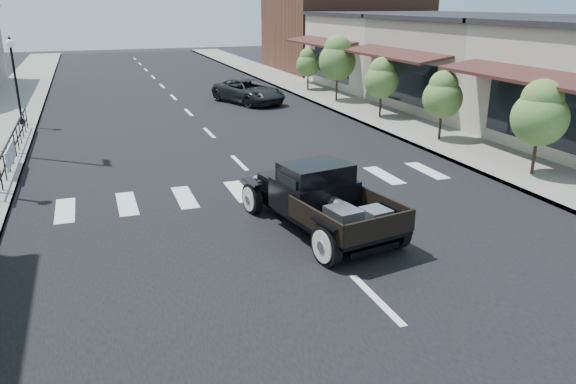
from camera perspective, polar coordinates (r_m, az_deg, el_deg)
name	(u,v)px	position (r m, az deg, el deg)	size (l,w,h in m)	color
ground	(316,240)	(13.25, 2.84, -4.86)	(120.00, 120.00, 0.00)	black
road	(196,120)	(27.15, -9.33, 7.24)	(14.00, 80.00, 0.02)	black
road_markings	(220,144)	(22.36, -6.94, 4.87)	(12.00, 60.00, 0.06)	silver
sidewalk_right	(358,108)	(29.80, 7.10, 8.48)	(3.00, 80.00, 0.15)	gray
storefront_mid	(491,65)	(31.35, 19.91, 12.05)	(10.00, 9.00, 4.50)	#9D9383
storefront_far	(401,51)	(38.72, 11.39, 13.84)	(10.00, 9.00, 4.50)	beige
far_building_right	(344,26)	(47.73, 5.71, 16.46)	(11.00, 10.00, 7.00)	brown
railing	(14,143)	(21.87, -26.04, 4.54)	(0.08, 10.00, 1.00)	black
banner	(12,162)	(19.98, -26.25, 2.71)	(0.04, 2.20, 0.60)	silver
lamp_post_c	(16,81)	(27.56, -25.92, 10.10)	(0.36, 0.36, 3.79)	black
small_tree_a	(538,129)	(19.05, 24.05, 5.84)	(1.72, 1.72, 2.86)	#4E7234
small_tree_b	(442,106)	(22.97, 15.36, 8.39)	(1.55, 1.55, 2.58)	#4E7234
small_tree_c	(381,88)	(27.09, 9.45, 10.37)	(1.60, 1.60, 2.66)	#4E7234
small_tree_d	(337,69)	(31.52, 5.00, 12.34)	(2.02, 2.02, 3.37)	#4E7234
small_tree_e	(308,69)	(35.52, 2.05, 12.33)	(1.45, 1.45, 2.42)	#4E7234
hotrod_pickup	(320,198)	(13.47, 3.30, -0.62)	(2.27, 4.86, 1.68)	black
second_car	(249,92)	(31.35, -4.02, 10.14)	(2.15, 4.67, 1.30)	black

